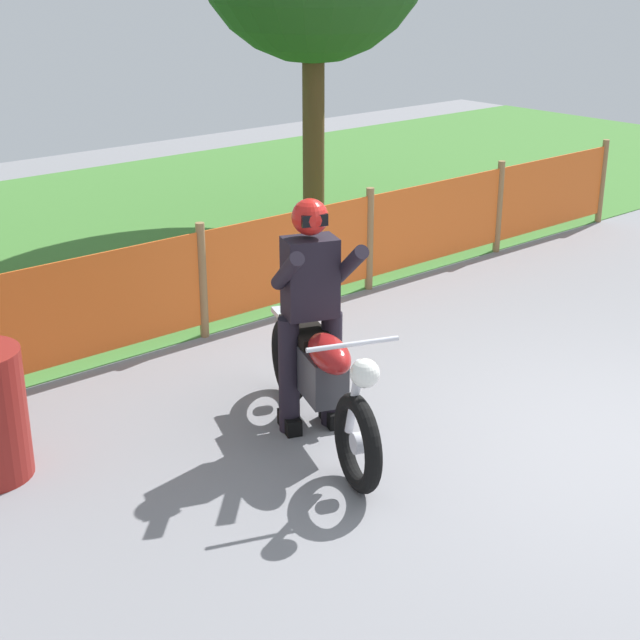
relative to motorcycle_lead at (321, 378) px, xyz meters
name	(u,v)px	position (x,y,z in m)	size (l,w,h in m)	color
ground	(605,444)	(1.48, -1.34, -0.48)	(24.00, 24.00, 0.02)	gray
grass_verge	(108,233)	(1.48, 5.75, -0.47)	(24.00, 7.18, 0.01)	#427A33
barrier_fence	(292,257)	(1.48, 2.16, 0.07)	(10.14, 0.08, 1.05)	olive
motorcycle_lead	(321,378)	(0.00, 0.00, 0.00)	(0.93, 1.96, 0.98)	black
rider_lead	(311,309)	(0.07, 0.19, 0.44)	(0.68, 0.69, 1.69)	black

